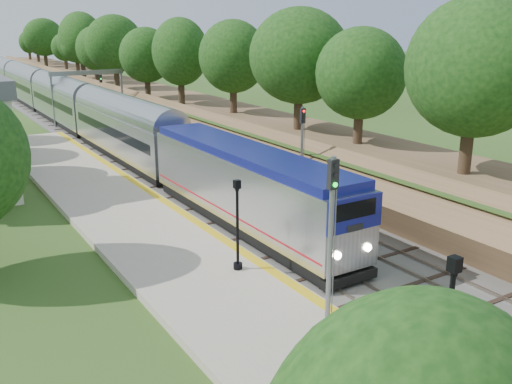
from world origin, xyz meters
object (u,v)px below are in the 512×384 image
signal_gantry (87,83)px  train (29,88)px  signal_platform (331,222)px  signal_farside (302,143)px  lamppost_far (237,230)px  lamppost_mid (446,344)px

signal_gantry → train: size_ratio=0.06×
train → signal_platform: (-2.90, -72.71, 2.06)m
signal_gantry → signal_farside: 36.64m
signal_gantry → signal_farside: bearing=-84.2°
lamppost_far → train: bearing=86.9°
signal_platform → signal_farside: bearing=57.5°
signal_gantry → signal_platform: (-5.37, -50.71, -0.46)m
signal_gantry → lamppost_far: size_ratio=1.95×
train → signal_platform: 72.80m
signal_farside → signal_platform: bearing=-122.5°
lamppost_mid → signal_farside: size_ratio=0.81×
signal_platform → lamppost_far: bearing=96.5°
train → signal_farside: bearing=-83.9°
lamppost_far → signal_farside: bearing=40.8°
signal_farside → train: bearing=96.1°
lamppost_far → signal_farside: (9.77, 8.44, 1.54)m
lamppost_far → signal_farside: signal_farside is taller
signal_farside → lamppost_mid: bearing=-115.5°
signal_gantry → lamppost_far: signal_gantry is taller
signal_gantry → train: bearing=96.4°
lamppost_mid → signal_platform: 6.35m
lamppost_mid → signal_farside: signal_farside is taller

